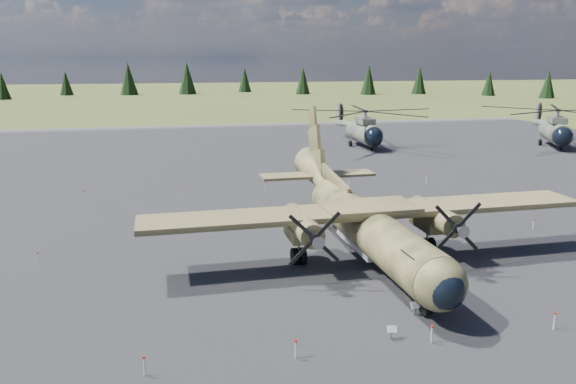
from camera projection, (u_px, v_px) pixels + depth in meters
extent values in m
plane|color=#56652D|center=(309.00, 246.00, 36.60)|extent=(500.00, 500.00, 0.00)
cube|color=#525257|center=(279.00, 208.00, 46.10)|extent=(120.00, 120.00, 0.04)
cylinder|color=#3B3F22|center=(371.00, 230.00, 33.01)|extent=(2.87, 16.67, 2.59)
sphere|color=#3B3F22|center=(439.00, 284.00, 25.15)|extent=(2.58, 2.58, 2.53)
sphere|color=black|center=(445.00, 289.00, 24.68)|extent=(1.89, 1.89, 1.86)
cube|color=black|center=(425.00, 258.00, 26.38)|extent=(1.87, 1.51, 0.51)
cone|color=#3B3F22|center=(319.00, 177.00, 43.11)|extent=(2.64, 6.39, 3.89)
cube|color=gray|center=(365.00, 242.00, 34.14)|extent=(1.85, 5.57, 0.46)
cube|color=#34381D|center=(369.00, 210.00, 33.20)|extent=(26.83, 3.59, 0.32)
cube|color=#3B3F22|center=(369.00, 207.00, 33.16)|extent=(5.60, 3.42, 0.32)
cylinder|color=#3B3F22|center=(302.00, 225.00, 32.14)|extent=(1.47, 4.83, 1.39)
cube|color=#3B3F22|center=(299.00, 231.00, 32.98)|extent=(1.44, 3.16, 0.74)
cone|color=gray|center=(316.00, 241.00, 29.29)|extent=(0.72, 0.84, 0.70)
cylinder|color=black|center=(299.00, 256.00, 33.34)|extent=(0.83, 1.03, 1.02)
cylinder|color=#3B3F22|center=(435.00, 216.00, 33.99)|extent=(1.47, 4.83, 1.39)
cube|color=#3B3F22|center=(428.00, 222.00, 34.82)|extent=(1.44, 3.16, 0.74)
cone|color=gray|center=(460.00, 230.00, 31.14)|extent=(0.72, 0.84, 0.70)
cylinder|color=black|center=(427.00, 246.00, 35.19)|extent=(0.83, 1.03, 1.02)
cube|color=#3B3F22|center=(333.00, 179.00, 39.65)|extent=(0.38, 6.98, 1.55)
cube|color=#34381D|center=(317.00, 175.00, 43.53)|extent=(8.90, 2.18, 0.20)
cylinder|color=gray|center=(427.00, 293.00, 26.42)|extent=(0.13, 0.13, 0.83)
cylinder|color=black|center=(426.00, 307.00, 26.57)|extent=(0.34, 0.87, 0.86)
cylinder|color=slate|center=(364.00, 133.00, 76.48)|extent=(2.74, 7.76, 2.69)
sphere|color=black|center=(374.00, 137.00, 72.81)|extent=(2.49, 2.49, 2.47)
sphere|color=slate|center=(355.00, 130.00, 80.16)|extent=(2.49, 2.49, 2.47)
cube|color=slate|center=(365.00, 121.00, 75.67)|extent=(1.85, 3.45, 0.81)
cylinder|color=gray|center=(365.00, 115.00, 75.48)|extent=(0.39, 0.39, 1.07)
cylinder|color=slate|center=(346.00, 124.00, 83.91)|extent=(0.96, 9.18, 1.54)
cube|color=slate|center=(339.00, 112.00, 87.43)|extent=(0.25, 1.51, 2.58)
cylinder|color=black|center=(341.00, 112.00, 87.51)|extent=(0.08, 2.79, 2.79)
cylinder|color=black|center=(372.00, 148.00, 73.77)|extent=(0.31, 0.73, 0.73)
cylinder|color=black|center=(350.00, 143.00, 77.78)|extent=(0.33, 0.86, 0.86)
cylinder|color=gray|center=(350.00, 139.00, 77.65)|extent=(0.15, 0.15, 1.56)
cylinder|color=black|center=(370.00, 143.00, 78.36)|extent=(0.33, 0.86, 0.86)
cylinder|color=gray|center=(370.00, 139.00, 78.23)|extent=(0.15, 0.15, 1.56)
cylinder|color=slate|center=(555.00, 133.00, 76.76)|extent=(5.74, 8.33, 2.74)
sphere|color=black|center=(563.00, 137.00, 73.02)|extent=(3.33, 3.33, 2.52)
sphere|color=slate|center=(548.00, 129.00, 80.52)|extent=(3.33, 3.33, 2.52)
cube|color=slate|center=(557.00, 120.00, 75.93)|extent=(3.14, 3.97, 0.82)
cylinder|color=gray|center=(558.00, 114.00, 75.74)|extent=(0.52, 0.52, 1.10)
cylinder|color=slate|center=(542.00, 123.00, 84.34)|extent=(4.68, 8.92, 1.57)
cube|color=slate|center=(537.00, 112.00, 87.93)|extent=(0.85, 1.50, 2.63)
cylinder|color=black|center=(540.00, 112.00, 87.86)|extent=(1.23, 2.63, 2.85)
cylinder|color=black|center=(560.00, 148.00, 74.00)|extent=(0.59, 0.81, 0.75)
cylinder|color=black|center=(540.00, 142.00, 78.68)|extent=(0.66, 0.94, 0.88)
cylinder|color=gray|center=(541.00, 138.00, 78.55)|extent=(0.20, 0.20, 1.59)
cylinder|color=black|center=(563.00, 143.00, 78.08)|extent=(0.66, 0.94, 0.88)
cylinder|color=gray|center=(563.00, 139.00, 77.95)|extent=(0.20, 0.20, 1.59)
cube|color=gray|center=(391.00, 334.00, 24.47)|extent=(0.09, 0.09, 0.52)
cube|color=silver|center=(392.00, 329.00, 24.37)|extent=(0.44, 0.25, 0.29)
cube|color=gray|center=(414.00, 310.00, 26.73)|extent=(0.10, 0.10, 0.57)
cube|color=silver|center=(415.00, 305.00, 26.62)|extent=(0.49, 0.30, 0.32)
cylinder|color=silver|center=(144.00, 367.00, 21.61)|extent=(0.07, 0.07, 0.80)
cylinder|color=red|center=(144.00, 357.00, 21.52)|extent=(0.12, 0.12, 0.10)
cylinder|color=silver|center=(296.00, 350.00, 22.85)|extent=(0.07, 0.07, 0.80)
cylinder|color=red|center=(296.00, 341.00, 22.76)|extent=(0.12, 0.12, 0.10)
cylinder|color=silver|center=(432.00, 335.00, 24.09)|extent=(0.07, 0.07, 0.80)
cylinder|color=red|center=(432.00, 326.00, 23.99)|extent=(0.12, 0.12, 0.10)
cylinder|color=silver|center=(554.00, 321.00, 25.33)|extent=(0.07, 0.07, 0.80)
cylinder|color=red|center=(555.00, 313.00, 25.23)|extent=(0.12, 0.12, 0.10)
cylinder|color=silver|center=(84.00, 196.00, 48.41)|extent=(0.07, 0.07, 0.80)
cylinder|color=red|center=(83.00, 191.00, 48.31)|extent=(0.12, 0.12, 0.10)
cylinder|color=silver|center=(178.00, 191.00, 50.06)|extent=(0.07, 0.07, 0.80)
cylinder|color=red|center=(178.00, 187.00, 49.97)|extent=(0.12, 0.12, 0.10)
cylinder|color=silver|center=(266.00, 187.00, 51.71)|extent=(0.07, 0.07, 0.80)
cylinder|color=red|center=(266.00, 183.00, 51.62)|extent=(0.12, 0.12, 0.10)
cylinder|color=silver|center=(349.00, 183.00, 53.36)|extent=(0.07, 0.07, 0.80)
cylinder|color=red|center=(349.00, 179.00, 53.27)|extent=(0.12, 0.12, 0.10)
cylinder|color=silver|center=(426.00, 179.00, 55.01)|extent=(0.07, 0.07, 0.80)
cylinder|color=red|center=(427.00, 175.00, 54.92)|extent=(0.12, 0.12, 0.10)
cylinder|color=silver|center=(38.00, 259.00, 33.10)|extent=(0.07, 0.07, 0.80)
cylinder|color=red|center=(38.00, 253.00, 33.01)|extent=(0.12, 0.12, 0.10)
cylinder|color=silver|center=(533.00, 225.00, 39.91)|extent=(0.07, 0.07, 0.80)
cylinder|color=red|center=(534.00, 220.00, 39.82)|extent=(0.12, 0.12, 0.10)
cone|color=black|center=(548.00, 84.00, 170.27)|extent=(4.65, 4.65, 8.31)
cone|color=black|center=(489.00, 83.00, 182.17)|extent=(4.44, 4.44, 7.94)
cone|color=black|center=(419.00, 80.00, 190.42)|extent=(5.20, 5.20, 9.29)
cone|color=black|center=(369.00, 80.00, 187.63)|extent=(5.45, 5.45, 9.73)
cone|color=black|center=(303.00, 81.00, 189.67)|extent=(5.04, 5.04, 9.00)
cone|color=black|center=(245.00, 80.00, 201.50)|extent=(4.76, 4.76, 8.49)
cone|color=black|center=(187.00, 78.00, 189.03)|extent=(5.96, 5.96, 10.64)
cone|color=black|center=(129.00, 79.00, 185.05)|extent=(5.86, 5.86, 10.47)
cone|color=black|center=(66.00, 83.00, 183.81)|extent=(4.37, 4.37, 7.80)
cone|color=black|center=(2.00, 86.00, 165.14)|extent=(4.47, 4.47, 7.99)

